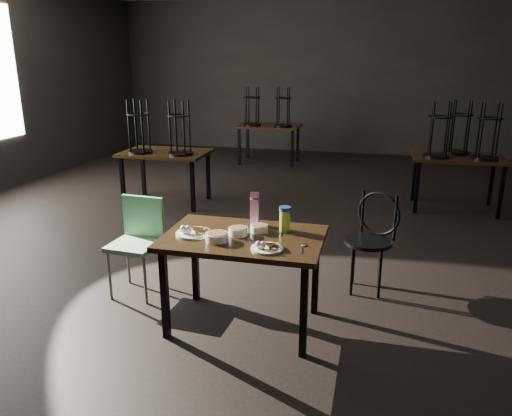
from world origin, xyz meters
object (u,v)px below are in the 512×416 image
(water_bottle, at_px, (285,219))
(school_chair, at_px, (138,236))
(juice_carton, at_px, (255,210))
(main_table, at_px, (243,246))
(bentwood_chair, at_px, (372,234))

(water_bottle, height_order, school_chair, water_bottle)
(juice_carton, relative_size, school_chair, 0.32)
(juice_carton, height_order, water_bottle, juice_carton)
(water_bottle, distance_m, school_chair, 1.41)
(main_table, xyz_separation_m, water_bottle, (0.29, 0.16, 0.18))
(water_bottle, height_order, bentwood_chair, water_bottle)
(juice_carton, xyz_separation_m, bentwood_chair, (0.92, 0.64, -0.35))
(main_table, xyz_separation_m, bentwood_chair, (0.94, 0.90, -0.14))
(juice_carton, xyz_separation_m, water_bottle, (0.26, -0.10, -0.02))
(bentwood_chair, height_order, school_chair, bentwood_chair)
(main_table, bearing_deg, school_chair, 161.22)
(main_table, relative_size, juice_carton, 4.39)
(bentwood_chair, xyz_separation_m, school_chair, (-2.01, -0.54, -0.01))
(main_table, bearing_deg, water_bottle, 29.17)
(main_table, relative_size, water_bottle, 5.94)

